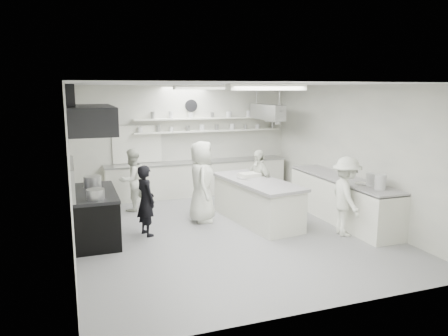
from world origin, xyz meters
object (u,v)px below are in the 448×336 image
object	(u,v)px
stove	(95,217)
back_counter	(198,178)
right_counter	(342,200)
cook_stove	(146,201)
cook_back	(132,180)
prep_island	(257,202)

from	to	relation	value
stove	back_counter	xyz separation A→B (m)	(2.90, 2.80, 0.01)
right_counter	cook_stove	world-z (taller)	cook_stove
cook_stove	cook_back	world-z (taller)	cook_back
back_counter	cook_back	world-z (taller)	cook_back
right_counter	cook_back	world-z (taller)	cook_back
prep_island	cook_back	world-z (taller)	cook_back
back_counter	stove	bearing A→B (deg)	-136.01
prep_island	cook_back	size ratio (longest dim) A/B	1.60
right_counter	cook_back	distance (m)	4.91
stove	cook_back	distance (m)	2.07
back_counter	cook_back	size ratio (longest dim) A/B	3.31
back_counter	right_counter	size ratio (longest dim) A/B	1.52
stove	cook_stove	distance (m)	1.02
back_counter	cook_stove	size ratio (longest dim) A/B	3.49
stove	right_counter	size ratio (longest dim) A/B	0.55
cook_back	prep_island	bearing A→B (deg)	111.28
cook_stove	cook_back	size ratio (longest dim) A/B	0.95
prep_island	cook_stove	bearing A→B (deg)	173.96
stove	prep_island	size ratio (longest dim) A/B	0.75
cook_stove	back_counter	bearing A→B (deg)	-51.20
right_counter	cook_back	bearing A→B (deg)	150.71
stove	prep_island	world-z (taller)	stove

